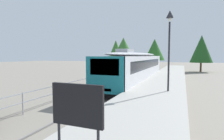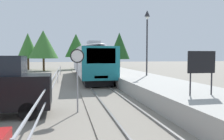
{
  "view_description": "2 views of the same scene",
  "coord_description": "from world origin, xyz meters",
  "px_view_note": "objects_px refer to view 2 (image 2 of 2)",
  "views": [
    {
      "loc": [
        4.95,
        4.51,
        3.28
      ],
      "look_at": [
        -1.0,
        19.77,
        2.0
      ],
      "focal_mm": 29.32,
      "sensor_mm": 36.0,
      "label": 1
    },
    {
      "loc": [
        -2.47,
        -0.57,
        2.49
      ],
      "look_at": [
        0.4,
        13.77,
        1.6
      ],
      "focal_mm": 36.35,
      "sensor_mm": 36.0,
      "label": 2
    }
  ],
  "objects_px": {
    "commuter_train": "(89,59)",
    "platform_notice_board": "(201,64)",
    "platform_lamp_mid_platform": "(147,30)",
    "speed_limit_sign": "(77,65)"
  },
  "relations": [
    {
      "from": "platform_notice_board",
      "to": "platform_lamp_mid_platform",
      "type": "bearing_deg",
      "value": 83.18
    },
    {
      "from": "speed_limit_sign",
      "to": "platform_lamp_mid_platform",
      "type": "bearing_deg",
      "value": 52.28
    },
    {
      "from": "platform_lamp_mid_platform",
      "to": "platform_notice_board",
      "type": "bearing_deg",
      "value": -96.82
    },
    {
      "from": "platform_lamp_mid_platform",
      "to": "speed_limit_sign",
      "type": "distance_m",
      "value": 10.23
    },
    {
      "from": "commuter_train",
      "to": "platform_lamp_mid_platform",
      "type": "height_order",
      "value": "platform_lamp_mid_platform"
    },
    {
      "from": "platform_lamp_mid_platform",
      "to": "speed_limit_sign",
      "type": "relative_size",
      "value": 1.91
    },
    {
      "from": "commuter_train",
      "to": "platform_notice_board",
      "type": "distance_m",
      "value": 17.63
    },
    {
      "from": "commuter_train",
      "to": "platform_lamp_mid_platform",
      "type": "distance_m",
      "value": 9.18
    },
    {
      "from": "commuter_train",
      "to": "platform_notice_board",
      "type": "xyz_separation_m",
      "value": [
        2.91,
        -17.39,
        0.04
      ]
    },
    {
      "from": "commuter_train",
      "to": "speed_limit_sign",
      "type": "relative_size",
      "value": 6.76
    }
  ]
}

